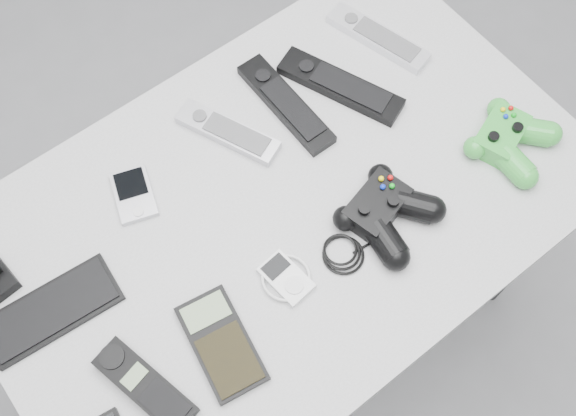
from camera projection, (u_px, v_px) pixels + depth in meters
floor at (282, 359)px, 1.81m from camera, size 3.50×3.50×0.00m
desk at (283, 218)px, 1.25m from camera, size 1.09×0.70×0.73m
pda_keyboard at (52, 310)px, 1.11m from camera, size 0.23×0.11×0.01m
pda at (134, 195)px, 1.20m from camera, size 0.09×0.12×0.02m
remote_silver_a at (228, 132)px, 1.25m from camera, size 0.13×0.20×0.02m
remote_black_a at (286, 103)px, 1.27m from camera, size 0.05×0.24×0.02m
remote_black_b at (340, 85)px, 1.29m from camera, size 0.15×0.25×0.02m
remote_silver_b at (378, 37)px, 1.34m from camera, size 0.11×0.22×0.02m
cordless_handset at (145, 386)px, 1.05m from camera, size 0.10×0.19×0.03m
calculator at (221, 343)px, 1.08m from camera, size 0.12×0.19×0.02m
mp3_player at (286, 278)px, 1.13m from camera, size 0.09×0.10×0.02m
controller_black at (385, 211)px, 1.16m from camera, size 0.31×0.23×0.05m
controller_green at (509, 138)px, 1.22m from camera, size 0.20×0.20×0.05m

